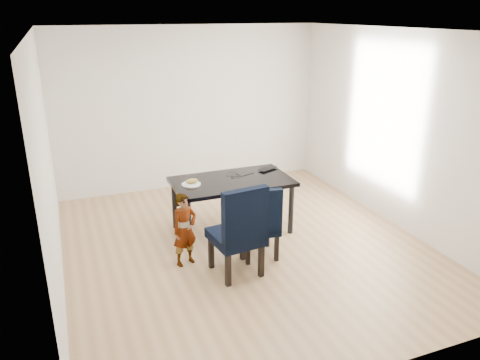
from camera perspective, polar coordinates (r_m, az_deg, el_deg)
name	(u,v)px	position (r m, az deg, el deg)	size (l,w,h in m)	color
floor	(246,246)	(6.19, 0.68, -8.05)	(4.50, 5.00, 0.01)	tan
ceiling	(247,29)	(5.47, 0.81, 17.88)	(4.50, 5.00, 0.01)	white
wall_back	(190,109)	(8.00, -6.12, 8.65)	(4.50, 0.01, 2.70)	white
wall_front	(373,232)	(3.64, 15.89, -6.14)	(4.50, 0.01, 2.70)	white
wall_left	(47,168)	(5.30, -22.49, 1.35)	(0.01, 5.00, 2.70)	white
wall_right	(397,130)	(6.84, 18.62, 5.78)	(0.01, 5.00, 2.70)	silver
dining_table	(232,205)	(6.45, -0.98, -3.12)	(1.60, 0.90, 0.75)	black
chair_left	(236,229)	(5.36, -0.54, -5.96)	(0.54, 0.56, 1.12)	black
chair_right	(258,221)	(5.76, 2.25, -4.96)	(0.46, 0.48, 0.95)	black
child	(185,230)	(5.62, -6.76, -6.03)	(0.33, 0.22, 0.91)	#CE5F11
plate	(191,184)	(6.17, -5.96, -0.52)	(0.25, 0.25, 0.01)	silver
sandwich	(192,181)	(6.16, -5.87, -0.13)	(0.17, 0.08, 0.07)	olive
laptop	(265,168)	(6.76, 3.13, 1.45)	(0.31, 0.20, 0.02)	black
cable_tangle	(236,177)	(6.42, -0.49, 0.40)	(0.14, 0.14, 0.01)	black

